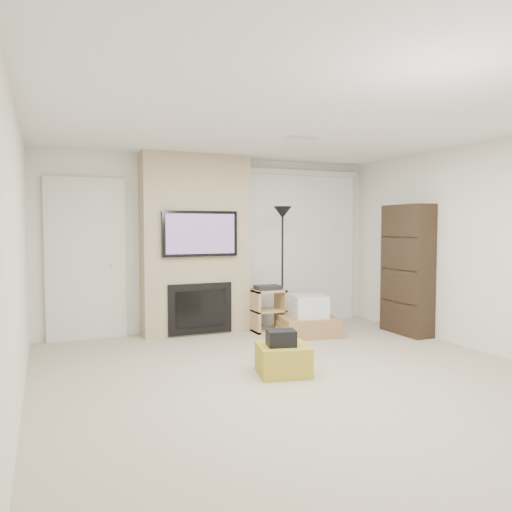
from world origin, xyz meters
name	(u,v)px	position (x,y,z in m)	size (l,w,h in m)	color
floor	(304,380)	(0.00, 0.00, 0.00)	(5.00, 5.50, 0.00)	#B7AD94
ceiling	(306,120)	(0.00, 0.00, 2.50)	(5.00, 5.50, 0.00)	white
wall_back	(215,243)	(0.00, 2.75, 1.25)	(5.00, 2.50, 0.00)	white
wall_left	(16,259)	(-2.50, 0.00, 1.25)	(5.50, 2.50, 0.00)	white
wall_right	(496,248)	(2.50, 0.00, 1.25)	(5.50, 2.50, 0.00)	white
hvac_vent	(303,138)	(0.40, 0.80, 2.50)	(0.35, 0.18, 0.01)	silver
ottoman	(283,359)	(-0.09, 0.27, 0.15)	(0.50, 0.50, 0.30)	#AC992B
black_bag	(281,338)	(-0.13, 0.24, 0.38)	(0.28, 0.22, 0.16)	black
fireplace_wall	(196,245)	(-0.35, 2.54, 1.24)	(1.50, 0.47, 2.50)	tan
entry_door	(86,260)	(-1.80, 2.71, 1.05)	(1.02, 0.11, 2.14)	silver
vertical_blinds	(301,241)	(1.40, 2.70, 1.27)	(1.98, 0.10, 2.37)	silver
floor_lamp	(282,233)	(0.85, 2.22, 1.41)	(0.26, 0.26, 1.79)	black
av_stand	(268,307)	(0.62, 2.23, 0.35)	(0.45, 0.38, 0.66)	tan
box_stack	(309,320)	(1.03, 1.76, 0.21)	(0.92, 0.75, 0.55)	#A27A4D
bookshelf	(407,270)	(2.34, 1.33, 0.90)	(0.30, 0.80, 1.80)	black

